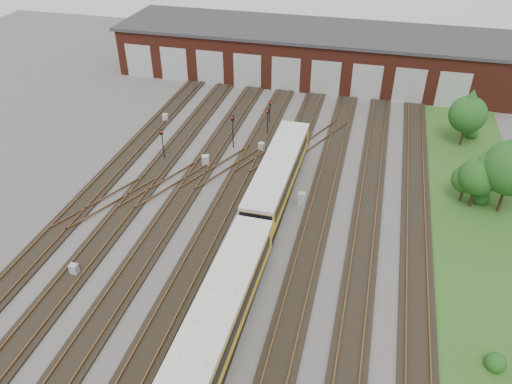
# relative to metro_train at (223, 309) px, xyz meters

# --- Properties ---
(ground) EXTENTS (120.00, 120.00, 0.00)m
(ground) POSITION_rel_metro_train_xyz_m (-2.00, 4.73, -1.93)
(ground) COLOR #4B4946
(ground) RESTS_ON ground
(track_network) EXTENTS (30.40, 70.00, 0.33)m
(track_network) POSITION_rel_metro_train_xyz_m (-2.17, 5.32, -1.82)
(track_network) COLOR black
(track_network) RESTS_ON ground
(maintenance_shed) EXTENTS (51.00, 12.50, 6.35)m
(maintenance_shed) POSITION_rel_metro_train_xyz_m (-2.01, 44.70, 1.28)
(maintenance_shed) COLOR #562015
(maintenance_shed) RESTS_ON ground
(grass_verge) EXTENTS (8.00, 55.00, 0.05)m
(grass_verge) POSITION_rel_metro_train_xyz_m (17.00, 14.73, -1.90)
(grass_verge) COLOR #244918
(grass_verge) RESTS_ON ground
(metro_train) EXTENTS (2.90, 47.11, 3.12)m
(metro_train) POSITION_rel_metro_train_xyz_m (0.00, 0.00, 0.00)
(metro_train) COLOR black
(metro_train) RESTS_ON ground
(signal_mast_0) EXTENTS (0.28, 0.27, 3.24)m
(signal_mast_0) POSITION_rel_metro_train_xyz_m (-12.20, 19.02, 0.15)
(signal_mast_0) COLOR black
(signal_mast_0) RESTS_ON ground
(signal_mast_1) EXTENTS (0.30, 0.28, 3.66)m
(signal_mast_1) POSITION_rel_metro_train_xyz_m (-6.21, 22.91, 0.40)
(signal_mast_1) COLOR black
(signal_mast_1) RESTS_ON ground
(signal_mast_2) EXTENTS (0.25, 0.24, 2.70)m
(signal_mast_2) POSITION_rel_metro_train_xyz_m (-3.85, 29.30, -0.19)
(signal_mast_2) COLOR black
(signal_mast_2) RESTS_ON ground
(signal_mast_3) EXTENTS (0.29, 0.28, 2.96)m
(signal_mast_3) POSITION_rel_metro_train_xyz_m (-3.47, 26.66, -0.02)
(signal_mast_3) COLOR black
(signal_mast_3) RESTS_ON ground
(relay_cabinet_0) EXTENTS (0.56, 0.46, 0.93)m
(relay_cabinet_0) POSITION_rel_metro_train_xyz_m (-11.95, 2.13, -1.46)
(relay_cabinet_0) COLOR #A2A4A7
(relay_cabinet_0) RESTS_ON ground
(relay_cabinet_1) EXTENTS (0.58, 0.49, 0.92)m
(relay_cabinet_1) POSITION_rel_metro_train_xyz_m (-15.40, 26.86, -1.47)
(relay_cabinet_1) COLOR #A2A4A7
(relay_cabinet_1) RESTS_ON ground
(relay_cabinet_2) EXTENTS (0.81, 0.74, 1.12)m
(relay_cabinet_2) POSITION_rel_metro_train_xyz_m (-7.78, 18.83, -1.36)
(relay_cabinet_2) COLOR #A2A4A7
(relay_cabinet_2) RESTS_ON ground
(relay_cabinet_3) EXTENTS (0.66, 0.58, 0.95)m
(relay_cabinet_3) POSITION_rel_metro_train_xyz_m (-3.23, 22.98, -1.45)
(relay_cabinet_3) COLOR #A2A4A7
(relay_cabinet_3) RESTS_ON ground
(relay_cabinet_4) EXTENTS (0.74, 0.64, 1.14)m
(relay_cabinet_4) POSITION_rel_metro_train_xyz_m (2.36, 14.85, -1.36)
(relay_cabinet_4) COLOR #A2A4A7
(relay_cabinet_4) RESTS_ON ground
(tree_0) EXTENTS (3.74, 3.74, 6.20)m
(tree_0) POSITION_rel_metro_train_xyz_m (16.55, 29.34, 2.06)
(tree_0) COLOR #302215
(tree_0) RESTS_ON ground
(tree_1) EXTENTS (3.28, 3.28, 5.43)m
(tree_1) POSITION_rel_metro_train_xyz_m (16.55, 18.13, 1.56)
(tree_1) COLOR #302215
(tree_1) RESTS_ON ground
(tree_3) EXTENTS (2.39, 2.39, 3.96)m
(tree_3) POSITION_rel_metro_train_xyz_m (15.76, 18.77, 0.62)
(tree_3) COLOR #302215
(tree_3) RESTS_ON ground
(bush_0) EXTENTS (1.23, 1.23, 1.23)m
(bush_0) POSITION_rel_metro_train_xyz_m (16.39, 1.27, -1.31)
(bush_0) COLOR #144513
(bush_0) RESTS_ON ground
(bush_1) EXTENTS (1.58, 1.58, 1.58)m
(bush_1) POSITION_rel_metro_train_xyz_m (17.37, 19.08, -1.14)
(bush_1) COLOR #144513
(bush_1) RESTS_ON ground
(bush_2) EXTENTS (1.50, 1.50, 1.50)m
(bush_2) POSITION_rel_metro_train_xyz_m (17.79, 31.53, -1.18)
(bush_2) COLOR #144513
(bush_2) RESTS_ON ground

